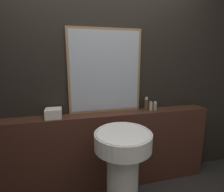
% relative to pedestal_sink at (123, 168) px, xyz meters
% --- Properties ---
extents(wall_back, '(8.00, 0.06, 2.50)m').
position_rel_pedestal_sink_xyz_m(wall_back, '(-0.04, 0.63, 0.69)').
color(wall_back, black).
rests_on(wall_back, ground_plane).
extents(vanity_counter, '(2.50, 0.21, 0.91)m').
position_rel_pedestal_sink_xyz_m(vanity_counter, '(-0.04, 0.50, -0.10)').
color(vanity_counter, '#422319').
rests_on(vanity_counter, ground_plane).
extents(pedestal_sink, '(0.50, 0.50, 0.90)m').
position_rel_pedestal_sink_xyz_m(pedestal_sink, '(0.00, 0.00, 0.00)').
color(pedestal_sink, white).
rests_on(pedestal_sink, ground_plane).
extents(mirror, '(0.81, 0.03, 0.92)m').
position_rel_pedestal_sink_xyz_m(mirror, '(-0.03, 0.58, 0.81)').
color(mirror, '#937047').
rests_on(mirror, vanity_counter).
extents(towel_stack, '(0.16, 0.15, 0.10)m').
position_rel_pedestal_sink_xyz_m(towel_stack, '(-0.60, 0.50, 0.40)').
color(towel_stack, silver).
rests_on(towel_stack, vanity_counter).
extents(shampoo_bottle, '(0.05, 0.05, 0.16)m').
position_rel_pedestal_sink_xyz_m(shampoo_bottle, '(0.44, 0.50, 0.42)').
color(shampoo_bottle, '#4C3823').
rests_on(shampoo_bottle, vanity_counter).
extents(conditioner_bottle, '(0.04, 0.04, 0.11)m').
position_rel_pedestal_sink_xyz_m(conditioner_bottle, '(0.50, 0.50, 0.40)').
color(conditioner_bottle, '#C6B284').
rests_on(conditioner_bottle, vanity_counter).
extents(lotion_bottle, '(0.04, 0.04, 0.10)m').
position_rel_pedestal_sink_xyz_m(lotion_bottle, '(0.55, 0.50, 0.40)').
color(lotion_bottle, gray).
rests_on(lotion_bottle, vanity_counter).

